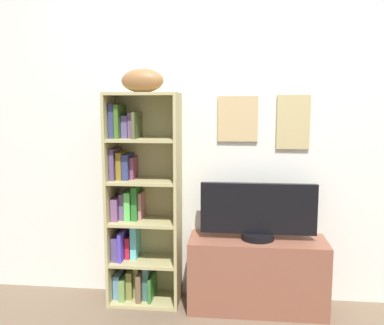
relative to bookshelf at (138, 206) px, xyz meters
The scene contains 5 objects.
back_wall 0.88m from the bookshelf, 11.82° to the left, with size 4.80×0.08×2.41m.
bookshelf is the anchor object (origin of this frame).
football 0.87m from the bookshelf, 29.92° to the right, with size 0.29×0.16×0.16m, color brown.
tv_stand 0.94m from the bookshelf, ahead, with size 0.92×0.34×0.49m.
television 0.83m from the bookshelf, ahead, with size 0.77×0.22×0.38m.
Camera 1 is at (-0.01, -1.77, 1.37)m, focal length 38.48 mm.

